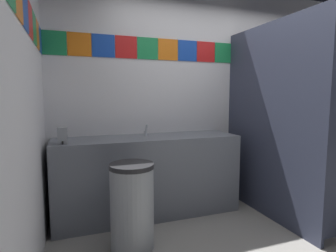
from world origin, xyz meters
name	(u,v)px	position (x,y,z in m)	size (l,w,h in m)	color
ground_plane	(278,251)	(0.00, 0.00, 0.00)	(8.51, 8.51, 0.00)	gray
wall_back	(204,94)	(0.00, 1.46, 1.38)	(3.87, 0.09, 2.74)	silver
wall_side	(15,92)	(-1.97, 0.00, 1.38)	(0.09, 2.84, 2.74)	silver
vanity_counter	(148,175)	(-0.86, 1.13, 0.45)	(2.05, 0.58, 0.89)	slate
faucet_center	(146,131)	(-0.86, 1.22, 0.95)	(0.04, 0.10, 0.14)	silver
soap_dispenser	(62,136)	(-1.75, 0.96, 0.97)	(0.09, 0.09, 0.16)	gray
stall_divider	(298,123)	(0.54, 0.39, 1.07)	(0.92, 1.54, 2.14)	#33384C
toilet	(285,177)	(0.92, 0.92, 0.30)	(0.39, 0.49, 0.74)	white
trash_bin	(132,206)	(-1.19, 0.48, 0.38)	(0.39, 0.39, 0.77)	#999EA3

